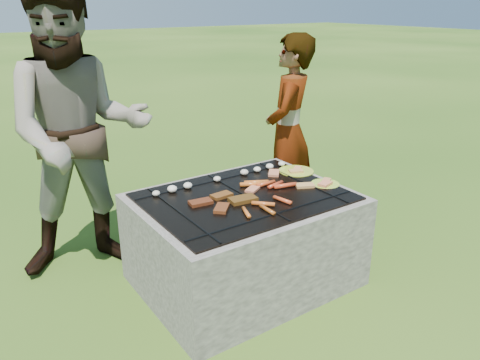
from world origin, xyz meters
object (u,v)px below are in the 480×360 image
object	(u,v)px
plate_near	(325,184)
fire_pit	(244,243)
bystander	(80,134)
cook	(289,133)
plate_far	(296,171)

from	to	relation	value
plate_near	fire_pit	bearing A→B (deg)	166.58
plate_near	bystander	xyz separation A→B (m)	(-1.31, 0.90, 0.34)
fire_pit	cook	world-z (taller)	cook
bystander	cook	bearing A→B (deg)	7.29
plate_far	bystander	xyz separation A→B (m)	(-1.31, 0.61, 0.34)
plate_near	cook	distance (m)	0.77
cook	bystander	bearing A→B (deg)	-47.16
bystander	plate_near	bearing A→B (deg)	-20.03
plate_far	cook	world-z (taller)	cook
cook	bystander	distance (m)	1.59
fire_pit	plate_far	size ratio (longest dim) A/B	4.10
fire_pit	cook	xyz separation A→B (m)	(0.82, 0.57, 0.48)
plate_far	bystander	world-z (taller)	bystander
plate_near	bystander	world-z (taller)	bystander
plate_far	bystander	bearing A→B (deg)	154.99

